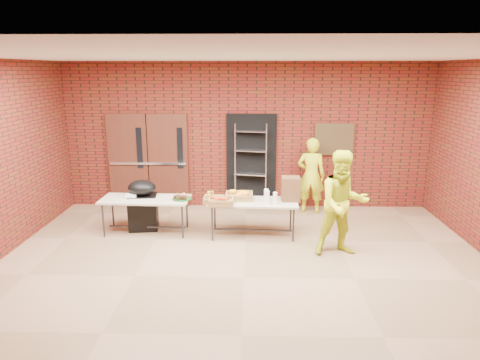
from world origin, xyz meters
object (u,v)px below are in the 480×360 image
(covered_grill, at_px, (143,205))
(volunteer_man, at_px, (343,204))
(volunteer_woman, at_px, (311,175))
(table_right, at_px, (253,204))
(coffee_dispenser, at_px, (291,189))
(table_left, at_px, (145,201))
(wire_rack, at_px, (251,167))

(covered_grill, height_order, volunteer_man, volunteer_man)
(volunteer_woman, bearing_deg, table_right, 60.68)
(covered_grill, bearing_deg, table_right, -15.68)
(coffee_dispenser, relative_size, covered_grill, 0.45)
(table_left, height_order, volunteer_woman, volunteer_woman)
(table_right, bearing_deg, volunteer_woman, 50.65)
(wire_rack, xyz_separation_m, coffee_dispenser, (0.74, -1.57, -0.05))
(wire_rack, distance_m, volunteer_man, 2.85)
(wire_rack, distance_m, covered_grill, 2.51)
(table_left, bearing_deg, covered_grill, 120.73)
(wire_rack, distance_m, coffee_dispenser, 1.74)
(wire_rack, distance_m, table_right, 1.67)
(table_right, bearing_deg, volunteer_man, -25.53)
(table_right, distance_m, coffee_dispenser, 0.75)
(wire_rack, distance_m, table_left, 2.52)
(table_left, xyz_separation_m, volunteer_woman, (3.27, 1.31, 0.20))
(wire_rack, height_order, covered_grill, wire_rack)
(wire_rack, relative_size, table_right, 1.14)
(coffee_dispenser, relative_size, volunteer_woman, 0.27)
(coffee_dispenser, height_order, covered_grill, coffee_dispenser)
(table_left, bearing_deg, coffee_dispenser, 1.02)
(coffee_dispenser, bearing_deg, table_right, -174.46)
(table_left, xyz_separation_m, volunteer_man, (3.50, -0.88, 0.27))
(table_right, distance_m, volunteer_woman, 1.90)
(wire_rack, relative_size, covered_grill, 1.93)
(table_left, height_order, volunteer_man, volunteer_man)
(coffee_dispenser, xyz_separation_m, volunteer_man, (0.78, -0.84, -0.01))
(volunteer_man, bearing_deg, covered_grill, 156.33)
(wire_rack, xyz_separation_m, table_right, (0.05, -1.64, -0.33))
(wire_rack, height_order, volunteer_woman, wire_rack)
(table_right, height_order, covered_grill, covered_grill)
(wire_rack, bearing_deg, coffee_dispenser, -53.51)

